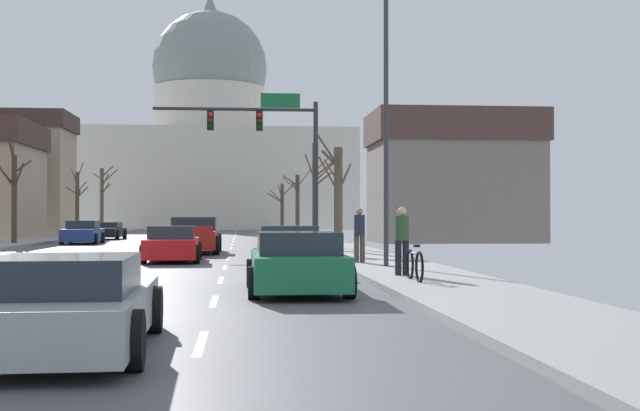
{
  "coord_description": "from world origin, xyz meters",
  "views": [
    {
      "loc": [
        4.0,
        -24.4,
        1.6
      ],
      "look_at": [
        9.4,
        33.24,
        2.31
      ],
      "focal_mm": 47.32,
      "sensor_mm": 36.0,
      "label": 1
    }
  ],
  "objects_px": {
    "pickup_truck_near_00": "(193,237)",
    "sedan_oncoming_01": "(107,231)",
    "bicycle_parked": "(415,265)",
    "pedestrian_01": "(402,237)",
    "sedan_near_03": "(297,264)",
    "sedan_near_01": "(172,245)",
    "sedan_oncoming_00": "(83,233)",
    "street_lamp_right": "(377,92)",
    "pedestrian_00": "(359,232)",
    "signal_gantry": "(272,137)",
    "sedan_near_02": "(288,251)",
    "sedan_near_04": "(67,306)"
  },
  "relations": [
    {
      "from": "sedan_oncoming_00",
      "to": "street_lamp_right",
      "type": "bearing_deg",
      "value": -62.61
    },
    {
      "from": "sedan_near_02",
      "to": "pedestrian_01",
      "type": "distance_m",
      "value": 4.08
    },
    {
      "from": "sedan_near_01",
      "to": "pedestrian_00",
      "type": "height_order",
      "value": "pedestrian_00"
    },
    {
      "from": "sedan_oncoming_01",
      "to": "bicycle_parked",
      "type": "height_order",
      "value": "sedan_oncoming_01"
    },
    {
      "from": "sedan_near_03",
      "to": "sedan_oncoming_01",
      "type": "height_order",
      "value": "sedan_near_03"
    },
    {
      "from": "sedan_near_02",
      "to": "pedestrian_00",
      "type": "bearing_deg",
      "value": 47.92
    },
    {
      "from": "sedan_near_01",
      "to": "sedan_oncoming_00",
      "type": "bearing_deg",
      "value": 108.81
    },
    {
      "from": "sedan_near_04",
      "to": "pedestrian_00",
      "type": "relative_size",
      "value": 2.75
    },
    {
      "from": "pedestrian_00",
      "to": "street_lamp_right",
      "type": "bearing_deg",
      "value": -83.1
    },
    {
      "from": "pickup_truck_near_00",
      "to": "pedestrian_00",
      "type": "xyz_separation_m",
      "value": [
        5.74,
        -10.45,
        0.39
      ]
    },
    {
      "from": "sedan_near_03",
      "to": "sedan_near_02",
      "type": "bearing_deg",
      "value": 88.52
    },
    {
      "from": "signal_gantry",
      "to": "pickup_truck_near_00",
      "type": "bearing_deg",
      "value": -131.17
    },
    {
      "from": "bicycle_parked",
      "to": "pedestrian_01",
      "type": "bearing_deg",
      "value": 89.05
    },
    {
      "from": "street_lamp_right",
      "to": "bicycle_parked",
      "type": "xyz_separation_m",
      "value": [
        -0.02,
        -5.39,
        -4.7
      ]
    },
    {
      "from": "pickup_truck_near_00",
      "to": "sedan_oncoming_01",
      "type": "height_order",
      "value": "pickup_truck_near_00"
    },
    {
      "from": "street_lamp_right",
      "to": "pedestrian_01",
      "type": "bearing_deg",
      "value": -89.89
    },
    {
      "from": "pedestrian_00",
      "to": "sedan_near_01",
      "type": "bearing_deg",
      "value": 149.51
    },
    {
      "from": "signal_gantry",
      "to": "pedestrian_01",
      "type": "height_order",
      "value": "signal_gantry"
    },
    {
      "from": "sedan_near_01",
      "to": "bicycle_parked",
      "type": "bearing_deg",
      "value": -60.05
    },
    {
      "from": "pedestrian_00",
      "to": "bicycle_parked",
      "type": "distance_m",
      "value": 7.39
    },
    {
      "from": "signal_gantry",
      "to": "sedan_near_03",
      "type": "distance_m",
      "value": 23.64
    },
    {
      "from": "street_lamp_right",
      "to": "sedan_near_01",
      "type": "relative_size",
      "value": 1.89
    },
    {
      "from": "sedan_oncoming_01",
      "to": "sedan_near_04",
      "type": "bearing_deg",
      "value": -81.7
    },
    {
      "from": "bicycle_parked",
      "to": "sedan_oncoming_01",
      "type": "bearing_deg",
      "value": 108.09
    },
    {
      "from": "pickup_truck_near_00",
      "to": "sedan_near_01",
      "type": "distance_m",
      "value": 6.87
    },
    {
      "from": "pedestrian_01",
      "to": "bicycle_parked",
      "type": "bearing_deg",
      "value": -90.95
    },
    {
      "from": "sedan_near_04",
      "to": "pedestrian_00",
      "type": "height_order",
      "value": "pedestrian_00"
    },
    {
      "from": "sedan_near_01",
      "to": "sedan_oncoming_01",
      "type": "xyz_separation_m",
      "value": [
        -6.72,
        28.96,
        -0.03
      ]
    },
    {
      "from": "sedan_near_03",
      "to": "pedestrian_01",
      "type": "relative_size",
      "value": 2.69
    },
    {
      "from": "sedan_oncoming_01",
      "to": "sedan_oncoming_00",
      "type": "bearing_deg",
      "value": -89.39
    },
    {
      "from": "signal_gantry",
      "to": "sedan_oncoming_00",
      "type": "xyz_separation_m",
      "value": [
        -10.48,
        8.58,
        -4.77
      ]
    },
    {
      "from": "sedan_oncoming_00",
      "to": "signal_gantry",
      "type": "bearing_deg",
      "value": -39.3
    },
    {
      "from": "sedan_oncoming_01",
      "to": "street_lamp_right",
      "type": "bearing_deg",
      "value": -69.28
    },
    {
      "from": "signal_gantry",
      "to": "bicycle_parked",
      "type": "distance_m",
      "value": 22.49
    },
    {
      "from": "sedan_near_03",
      "to": "bicycle_parked",
      "type": "relative_size",
      "value": 2.54
    },
    {
      "from": "street_lamp_right",
      "to": "bicycle_parked",
      "type": "height_order",
      "value": "street_lamp_right"
    },
    {
      "from": "sedan_oncoming_00",
      "to": "pedestrian_01",
      "type": "distance_m",
      "value": 31.55
    },
    {
      "from": "sedan_near_03",
      "to": "bicycle_parked",
      "type": "height_order",
      "value": "sedan_near_03"
    },
    {
      "from": "pickup_truck_near_00",
      "to": "bicycle_parked",
      "type": "xyz_separation_m",
      "value": [
        5.95,
        -17.81,
        -0.21
      ]
    },
    {
      "from": "sedan_near_03",
      "to": "sedan_near_04",
      "type": "xyz_separation_m",
      "value": [
        -3.2,
        -7.3,
        -0.05
      ]
    },
    {
      "from": "sedan_near_03",
      "to": "sedan_oncoming_01",
      "type": "bearing_deg",
      "value": 104.0
    },
    {
      "from": "sedan_oncoming_01",
      "to": "pedestrian_01",
      "type": "bearing_deg",
      "value": -71.16
    },
    {
      "from": "pickup_truck_near_00",
      "to": "sedan_near_04",
      "type": "distance_m",
      "value": 26.44
    },
    {
      "from": "pedestrian_00",
      "to": "pedestrian_01",
      "type": "relative_size",
      "value": 1.02
    },
    {
      "from": "bicycle_parked",
      "to": "sedan_near_01",
      "type": "bearing_deg",
      "value": 119.95
    },
    {
      "from": "pedestrian_00",
      "to": "bicycle_parked",
      "type": "height_order",
      "value": "pedestrian_00"
    },
    {
      "from": "sedan_near_02",
      "to": "sedan_oncoming_00",
      "type": "relative_size",
      "value": 1.1
    },
    {
      "from": "sedan_oncoming_01",
      "to": "bicycle_parked",
      "type": "xyz_separation_m",
      "value": [
        13.03,
        -39.9,
        -0.07
      ]
    },
    {
      "from": "sedan_oncoming_01",
      "to": "pedestrian_00",
      "type": "relative_size",
      "value": 2.71
    },
    {
      "from": "pedestrian_01",
      "to": "sedan_oncoming_01",
      "type": "bearing_deg",
      "value": 108.84
    }
  ]
}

